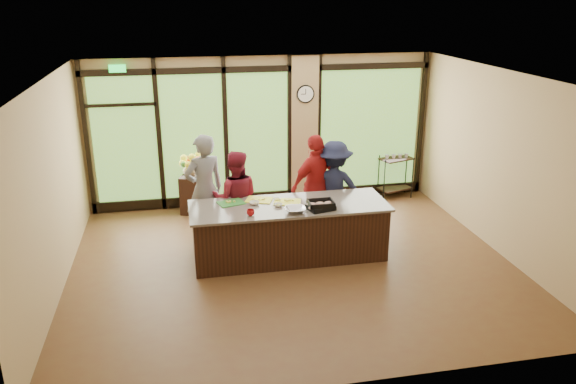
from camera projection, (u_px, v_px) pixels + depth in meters
name	position (u px, v px, depth m)	size (l,w,h in m)	color
floor	(293.00, 264.00, 9.07)	(7.00, 7.00, 0.00)	brown
ceiling	(293.00, 77.00, 8.06)	(7.00, 7.00, 0.00)	white
back_wall	(263.00, 131.00, 11.34)	(7.00, 7.00, 0.00)	tan
left_wall	(51.00, 191.00, 7.92)	(6.00, 6.00, 0.00)	tan
right_wall	(501.00, 163.00, 9.21)	(6.00, 6.00, 0.00)	tan
window_wall	(271.00, 137.00, 11.36)	(6.90, 0.12, 3.00)	tan
island_base	(289.00, 232.00, 9.20)	(3.10, 1.00, 0.88)	black
countertop	(289.00, 206.00, 9.05)	(3.20, 1.10, 0.04)	gray
wall_clock	(305.00, 94.00, 11.12)	(0.36, 0.04, 0.36)	black
cook_left	(205.00, 190.00, 9.58)	(0.71, 0.46, 1.94)	slate
cook_midleft	(236.00, 198.00, 9.57)	(0.81, 0.63, 1.67)	maroon
cook_midright	(316.00, 185.00, 9.97)	(1.08, 0.45, 1.84)	maroon
cook_right	(334.00, 188.00, 10.02)	(1.11, 0.64, 1.71)	#171B34
roasting_pan	(321.00, 207.00, 8.84)	(0.40, 0.31, 0.07)	black
mixing_bowl	(295.00, 210.00, 8.71)	(0.32, 0.32, 0.08)	silver
cutting_board_left	(231.00, 203.00, 9.10)	(0.41, 0.31, 0.01)	#2D7B2D
cutting_board_center	(259.00, 200.00, 9.24)	(0.42, 0.32, 0.01)	yellow
cutting_board_right	(287.00, 202.00, 9.14)	(0.44, 0.33, 0.01)	yellow
prep_bowl_near	(254.00, 203.00, 9.04)	(0.16, 0.16, 0.05)	white
prep_bowl_mid	(278.00, 205.00, 8.96)	(0.14, 0.14, 0.04)	white
prep_bowl_far	(277.00, 199.00, 9.24)	(0.12, 0.12, 0.03)	white
red_ramekin	(251.00, 213.00, 8.58)	(0.12, 0.12, 0.10)	#9D0F14
flower_stand	(192.00, 195.00, 11.08)	(0.38, 0.38, 0.76)	black
flower_vase	(190.00, 169.00, 10.90)	(0.28, 0.28, 0.29)	olive
bar_cart	(396.00, 171.00, 11.94)	(0.77, 0.59, 0.94)	black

